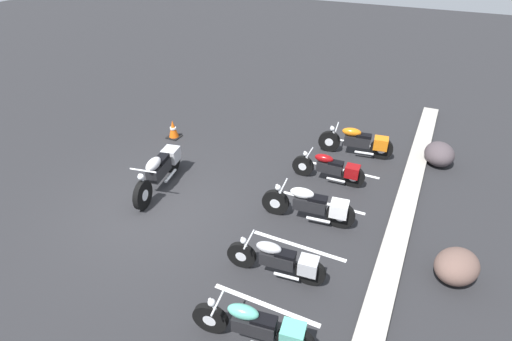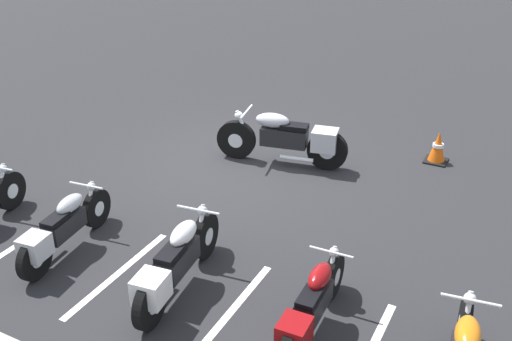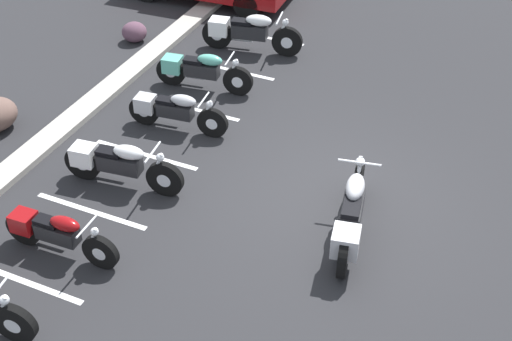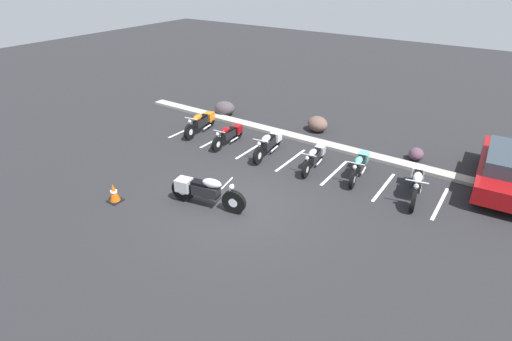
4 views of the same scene
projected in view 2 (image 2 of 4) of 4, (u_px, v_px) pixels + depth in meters
ground at (235, 164)px, 10.92m from camera, size 60.00×60.00×0.00m
motorcycle_silver_featured at (288, 138)px, 10.72m from camera, size 2.40×0.85×0.95m
parked_bike_1 at (312, 306)px, 6.78m from camera, size 0.55×1.96×0.77m
parked_bike_2 at (175, 263)px, 7.44m from camera, size 0.66×2.17×0.85m
parked_bike_3 at (62, 228)px, 8.23m from camera, size 0.59×1.98×0.78m
traffic_cone at (438, 148)px, 10.91m from camera, size 0.40×0.40×0.60m
stall_line_2 at (230, 313)px, 7.29m from camera, size 0.10×2.10×0.00m
stall_line_3 at (118, 273)px, 7.99m from camera, size 0.10×2.10×0.00m
stall_line_4 at (24, 241)px, 8.70m from camera, size 0.10×2.10×0.00m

